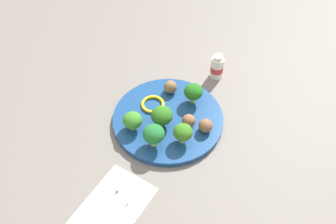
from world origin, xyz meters
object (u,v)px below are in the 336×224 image
Objects in this scene: broccoli_floret_mid_left at (154,134)px; broccoli_floret_center at (133,120)px; meatball_near_rim at (189,121)px; broccoli_floret_back_right at (193,92)px; pepper_ring_near_rim at (153,104)px; knife at (122,206)px; meatball_mid_right at (170,87)px; meatball_far_rim at (206,126)px; broccoli_floret_back_left at (183,132)px; yogurt_bottle at (217,67)px; plate at (168,119)px; napkin at (114,206)px; broccoli_floret_far_rim at (161,115)px; fork at (109,198)px.

broccoli_floret_mid_left is 0.07m from broccoli_floret_center.
broccoli_floret_back_right is at bearing 22.83° from meatball_near_rim.
pepper_ring_near_rim reaches higher than knife.
meatball_far_rim is at bearing -114.42° from meatball_mid_right.
broccoli_floret_back_right reaches higher than meatball_near_rim.
broccoli_floret_mid_left is 0.17m from broccoli_floret_back_right.
meatball_mid_right is at bearing 42.77° from broccoli_floret_back_left.
yogurt_bottle is (0.30, -0.01, -0.02)m from broccoli_floret_mid_left.
plate is 0.10m from broccoli_floret_center.
pepper_ring_near_rim is 0.29m from napkin.
broccoli_floret_far_rim reaches higher than meatball_mid_right.
napkin is at bearing 170.04° from broccoli_floret_back_left.
meatball_near_rim is 0.19× the size of napkin.
broccoli_floret_mid_left reaches higher than knife.
plate is 0.09m from meatball_mid_right.
broccoli_floret_back_right is at bearing -2.02° from fork.
meatball_mid_right is 0.12m from meatball_near_rim.
knife is at bearing -164.54° from meatball_mid_right.
broccoli_floret_back_right reaches higher than napkin.
meatball_mid_right is (0.17, 0.06, -0.02)m from broccoli_floret_mid_left.
meatball_near_rim is 0.27× the size of fork.
napkin is at bearing -172.21° from broccoli_floret_far_rim.
meatball_mid_right is 0.29× the size of fork.
meatball_mid_right is at bearing 28.89° from plate.
broccoli_floret_back_left is 0.22m from knife.
broccoli_floret_back_left is 0.07m from meatball_far_rim.
meatball_near_rim is 0.11m from pepper_ring_near_rim.
meatball_far_rim is 0.29× the size of fork.
broccoli_floret_far_rim reaches higher than knife.
yogurt_bottle is at bearing 8.91° from meatball_near_rim.
broccoli_floret_mid_left is 1.70× the size of meatball_mid_right.
broccoli_floret_back_left is 0.31× the size of napkin.
fork is at bearing -177.19° from plate.
fork is at bearing 164.88° from broccoli_floret_back_left.
plate is 5.36× the size of broccoli_floret_back_left.
yogurt_bottle is at bearing 0.95° from napkin.
broccoli_floret_center reaches higher than knife.
meatball_far_rim reaches higher than plate.
broccoli_floret_far_rim is at bearing -47.38° from broccoli_floret_center.
yogurt_bottle is (0.20, 0.08, 0.00)m from meatball_far_rim.
meatball_mid_right is 0.34m from fork.
broccoli_floret_center is at bearing 165.30° from yogurt_bottle.
pepper_ring_near_rim is at bearing 17.43° from napkin.
meatball_near_rim is at bearing -157.17° from broccoli_floret_back_right.
broccoli_floret_mid_left is at bearing 10.46° from knife.
meatball_mid_right is at bearing 53.87° from meatball_near_rim.
yogurt_bottle is (0.24, -0.02, -0.02)m from broccoli_floret_far_rim.
meatball_near_rim is at bearing -1.60° from knife.
yogurt_bottle reaches higher than napkin.
broccoli_floret_far_rim is 0.07m from broccoli_floret_center.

